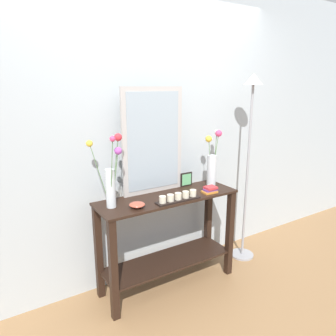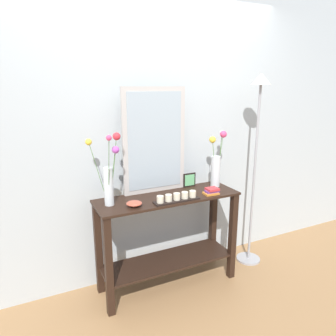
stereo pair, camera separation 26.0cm
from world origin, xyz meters
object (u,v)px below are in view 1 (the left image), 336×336
Objects in this scene: console_table at (168,232)px; decorative_bowl at (137,205)px; picture_frame_small at (186,179)px; book_stack at (210,190)px; mirror_leaning at (153,141)px; candle_tray at (178,197)px; tall_vase_left at (111,177)px; vase_right at (212,163)px; floor_lamp at (249,139)px.

console_table is 0.50m from decorative_bowl.
picture_frame_small is 0.93× the size of book_stack.
picture_frame_small is at bearing 105.56° from book_stack.
book_stack is at bearing -34.07° from mirror_leaning.
mirror_leaning reaches higher than book_stack.
console_table is 0.39m from candle_tray.
tall_vase_left is at bearing 162.82° from candle_tray.
mirror_leaning is (-0.05, 0.17, 0.78)m from console_table.
mirror_leaning is 0.52m from picture_frame_small.
decorative_bowl is at bearing 172.92° from candle_tray.
tall_vase_left reaches higher than book_stack.
book_stack is (0.37, -0.11, 0.36)m from console_table.
tall_vase_left reaches higher than decorative_bowl.
decorative_bowl is at bearing -169.85° from vase_right.
picture_frame_small is 0.74m from floor_lamp.
floor_lamp reaches higher than picture_frame_small.
console_table is 1.19m from floor_lamp.
console_table is 8.99× the size of book_stack.
picture_frame_small is at bearing 21.01° from decorative_bowl.
console_table is 0.52m from picture_frame_small.
mirror_leaning is at bearing 170.55° from floor_lamp.
book_stack is at bearing -8.78° from tall_vase_left.
console_table is at bearing 95.35° from candle_tray.
candle_tray is 1.00m from floor_lamp.
console_table is 10.02× the size of decorative_bowl.
tall_vase_left is 1.02m from vase_right.
candle_tray is 3.05× the size of picture_frame_small.
floor_lamp is at bearing -12.86° from picture_frame_small.
picture_frame_small reaches higher than candle_tray.
decorative_bowl is (-0.29, -0.26, -0.43)m from mirror_leaning.
floor_lamp reaches higher than console_table.
mirror_leaning reaches higher than candle_tray.
book_stack is (0.86, -0.13, -0.22)m from tall_vase_left.
console_table is 0.80m from mirror_leaning.
vase_right is 0.58m from candle_tray.
console_table is at bearing -2.44° from tall_vase_left.
floor_lamp is (0.98, -0.16, -0.04)m from mirror_leaning.
picture_frame_small is (0.79, 0.13, -0.18)m from tall_vase_left.
book_stack is at bearing -168.35° from floor_lamp.
console_table is at bearing 162.97° from book_stack.
candle_tray is at bearing -134.45° from picture_frame_small.
vase_right is 0.28× the size of floor_lamp.
vase_right is at bearing -20.88° from picture_frame_small.
console_table is at bearing -74.47° from mirror_leaning.
decorative_bowl is at bearing -158.99° from picture_frame_small.
console_table is 1.37× the size of mirror_leaning.
mirror_leaning is 1.59× the size of tall_vase_left.
vase_right is at bearing 171.96° from floor_lamp.
mirror_leaning is 0.99m from floor_lamp.
picture_frame_small is at bearing 167.14° from floor_lamp.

